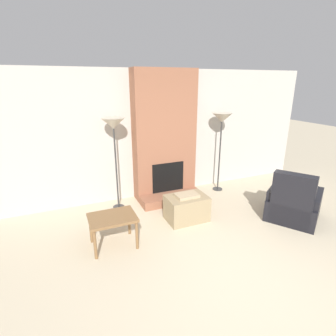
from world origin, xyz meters
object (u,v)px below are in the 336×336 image
(floor_lamp_right, at_px, (222,121))
(floor_lamp_left, at_px, (114,127))
(armchair, at_px, (293,205))
(side_table, at_px, (113,221))
(ottoman, at_px, (187,208))

(floor_lamp_right, bearing_deg, floor_lamp_left, 180.00)
(armchair, distance_m, floor_lamp_left, 3.47)
(armchair, relative_size, floor_lamp_left, 0.67)
(side_table, bearing_deg, floor_lamp_left, 73.98)
(armchair, distance_m, side_table, 3.13)
(side_table, relative_size, floor_lamp_left, 0.39)
(floor_lamp_right, bearing_deg, ottoman, -143.63)
(ottoman, height_order, armchair, armchair)
(armchair, xyz_separation_m, floor_lamp_left, (-2.75, 1.68, 1.30))
(side_table, distance_m, floor_lamp_left, 1.71)
(side_table, xyz_separation_m, floor_lamp_right, (2.64, 1.21, 1.14))
(side_table, height_order, floor_lamp_left, floor_lamp_left)
(floor_lamp_left, bearing_deg, ottoman, -43.09)
(floor_lamp_right, bearing_deg, side_table, -155.33)
(side_table, height_order, floor_lamp_right, floor_lamp_right)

